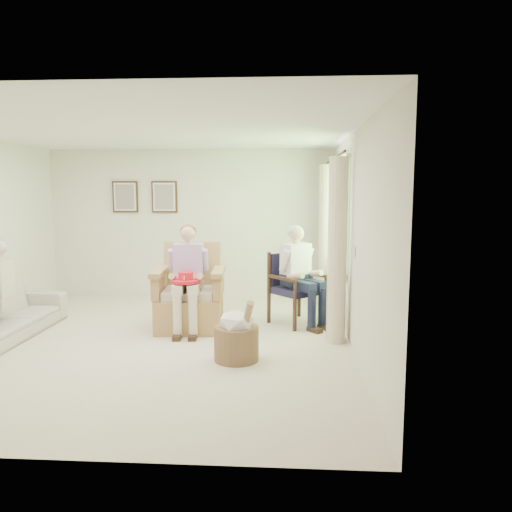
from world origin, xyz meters
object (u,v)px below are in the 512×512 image
at_px(sofa, 4,315).
at_px(person_wicker, 187,270).
at_px(wood_armchair, 297,285).
at_px(red_hat, 186,279).
at_px(person_dark, 298,268).
at_px(wicker_armchair, 190,302).
at_px(hatbox, 236,335).

height_order(sofa, person_wicker, person_wicker).
xyz_separation_m(wood_armchair, red_hat, (-1.46, -0.76, 0.21)).
distance_m(sofa, person_dark, 3.93).
height_order(person_wicker, red_hat, person_wicker).
bearing_deg(wicker_armchair, red_hat, -91.08).
bearing_deg(wicker_armchair, wood_armchair, 11.17).
xyz_separation_m(person_wicker, person_dark, (1.48, 0.39, -0.03)).
bearing_deg(person_wicker, hatbox, -59.88).
xyz_separation_m(wicker_armchair, hatbox, (0.77, -1.29, -0.08)).
xyz_separation_m(wicker_armchair, wood_armchair, (1.48, 0.40, 0.18)).
relative_size(sofa, hatbox, 2.73).
xyz_separation_m(wood_armchair, sofa, (-3.81, -0.99, -0.25)).
bearing_deg(red_hat, wood_armchair, 27.37).
distance_m(person_wicker, red_hat, 0.22).
relative_size(wicker_armchair, red_hat, 3.26).
distance_m(wood_armchair, person_wicker, 1.61).
bearing_deg(person_dark, sofa, 150.73).
bearing_deg(wicker_armchair, person_dark, 5.08).
relative_size(wood_armchair, person_wicker, 0.71).
bearing_deg(wood_armchair, wicker_armchair, 153.77).
relative_size(sofa, red_hat, 5.63).
bearing_deg(hatbox, red_hat, 128.84).
bearing_deg(wood_armchair, sofa, 153.07).
bearing_deg(person_wicker, person_dark, 10.73).
bearing_deg(person_wicker, red_hat, -88.79).
distance_m(wood_armchair, hatbox, 1.85).
bearing_deg(red_hat, wicker_armchair, 93.02).
distance_m(wood_armchair, sofa, 3.94).
height_order(wicker_armchair, person_wicker, person_wicker).
relative_size(person_wicker, person_dark, 1.02).
relative_size(wood_armchair, red_hat, 2.79).
bearing_deg(person_dark, person_wicker, 153.33).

